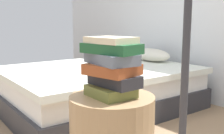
{
  "coord_description": "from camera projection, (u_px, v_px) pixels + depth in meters",
  "views": [
    {
      "loc": [
        1.07,
        -0.9,
        0.95
      ],
      "look_at": [
        0.0,
        0.0,
        0.72
      ],
      "focal_mm": 43.44,
      "sensor_mm": 36.0,
      "label": 1
    }
  ],
  "objects": [
    {
      "name": "book_charcoal",
      "position": [
        114.0,
        80.0,
        1.43
      ],
      "size": [
        0.28,
        0.15,
        0.06
      ],
      "primitive_type": "cube",
      "rotation": [
        0.0,
        0.0,
        -0.0
      ],
      "color": "#28282D",
      "rests_on": "book_olive"
    },
    {
      "name": "book_olive",
      "position": [
        110.0,
        91.0,
        1.43
      ],
      "size": [
        0.25,
        0.21,
        0.06
      ],
      "primitive_type": "cube",
      "rotation": [
        0.0,
        0.0,
        -0.07
      ],
      "color": "olive",
      "rests_on": "side_table"
    },
    {
      "name": "bed",
      "position": [
        100.0,
        87.0,
        3.02
      ],
      "size": [
        1.66,
        2.09,
        0.62
      ],
      "rotation": [
        0.0,
        0.0,
        -0.07
      ],
      "color": "#2D2D33",
      "rests_on": "ground_plane"
    },
    {
      "name": "book_forest",
      "position": [
        112.0,
        48.0,
        1.39
      ],
      "size": [
        0.32,
        0.21,
        0.05
      ],
      "primitive_type": "cube",
      "rotation": [
        0.0,
        0.0,
        0.15
      ],
      "color": "#1E512D",
      "rests_on": "book_slate"
    },
    {
      "name": "book_cream",
      "position": [
        111.0,
        40.0,
        1.4
      ],
      "size": [
        0.25,
        0.2,
        0.03
      ],
      "primitive_type": "cube",
      "rotation": [
        0.0,
        0.0,
        0.09
      ],
      "color": "beige",
      "rests_on": "book_forest"
    },
    {
      "name": "book_slate",
      "position": [
        111.0,
        59.0,
        1.41
      ],
      "size": [
        0.31,
        0.21,
        0.06
      ],
      "primitive_type": "cube",
      "rotation": [
        0.0,
        0.0,
        -0.13
      ],
      "color": "slate",
      "rests_on": "book_rust"
    },
    {
      "name": "book_rust",
      "position": [
        112.0,
        69.0,
        1.41
      ],
      "size": [
        0.28,
        0.25,
        0.06
      ],
      "primitive_type": "cube",
      "rotation": [
        0.0,
        0.0,
        0.17
      ],
      "color": "#994723",
      "rests_on": "book_charcoal"
    }
  ]
}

